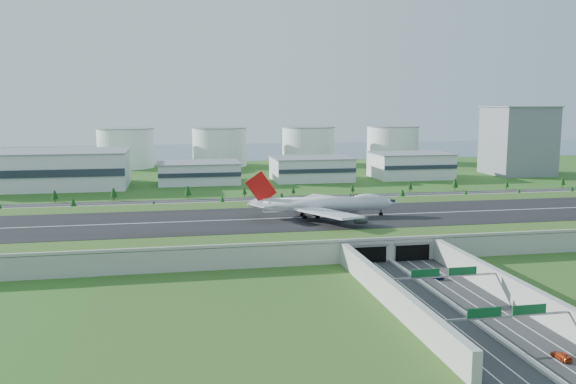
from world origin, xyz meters
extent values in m
plane|color=#204515|center=(0.00, 0.00, 0.00)|extent=(1200.00, 1200.00, 0.00)
cube|color=#9A9994|center=(0.00, 0.00, 4.00)|extent=(520.00, 100.00, 8.00)
cube|color=#2B571E|center=(0.00, 0.00, 8.08)|extent=(520.00, 100.00, 0.16)
cube|color=black|center=(0.00, 0.00, 8.22)|extent=(520.00, 58.00, 0.12)
cube|color=silver|center=(0.00, 0.00, 8.30)|extent=(520.00, 0.90, 0.02)
cube|color=#9A9994|center=(0.00, -49.40, 8.60)|extent=(520.00, 1.20, 1.20)
cube|color=#28282B|center=(0.00, -110.00, 0.06)|extent=(34.00, 120.00, 0.12)
cube|color=#9A9994|center=(0.00, -110.00, 0.45)|extent=(1.60, 120.00, 0.90)
cube|color=#9A9994|center=(-18.20, -100.00, 4.00)|extent=(2.40, 100.00, 8.00)
cube|color=#9A9994|center=(18.20, -100.00, 4.00)|extent=(2.40, 100.00, 8.00)
cube|color=black|center=(-8.50, -50.20, 3.20)|extent=(13.00, 1.20, 6.00)
cube|color=black|center=(8.50, -50.20, 3.20)|extent=(13.00, 1.20, 6.00)
cylinder|color=gray|center=(-19.00, -95.00, 3.50)|extent=(0.70, 0.70, 7.00)
cylinder|color=gray|center=(19.00, -95.00, 3.50)|extent=(0.70, 0.70, 7.00)
cube|color=gray|center=(0.00, -95.00, 7.20)|extent=(38.00, 0.50, 0.50)
cube|color=#0C4C23|center=(-6.00, -95.10, 8.60)|extent=(9.00, 0.30, 2.40)
cube|color=#0C4C23|center=(6.00, -95.10, 8.60)|extent=(9.00, 0.30, 2.40)
cylinder|color=gray|center=(-19.00, -130.00, 3.50)|extent=(0.70, 0.70, 7.00)
cylinder|color=gray|center=(19.00, -130.00, 3.50)|extent=(0.70, 0.70, 7.00)
cube|color=gray|center=(0.00, -130.00, 7.20)|extent=(38.00, 0.50, 0.50)
cube|color=#0C4C23|center=(-6.00, -130.10, 8.60)|extent=(9.00, 0.30, 2.40)
cube|color=#0C4C23|center=(6.00, -130.10, 8.60)|extent=(9.00, 0.30, 2.40)
cube|color=#28282B|center=(0.00, 95.00, 0.06)|extent=(560.00, 36.00, 0.12)
cylinder|color=#3D2819|center=(-167.29, 73.00, 1.17)|extent=(0.50, 0.50, 2.34)
cone|color=black|center=(-167.29, 73.00, 4.16)|extent=(3.64, 3.64, 4.69)
cylinder|color=#3D2819|center=(-131.05, 73.00, 1.46)|extent=(0.50, 0.50, 2.93)
cone|color=black|center=(-131.05, 73.00, 5.21)|extent=(4.56, 4.56, 5.86)
cylinder|color=#3D2819|center=(-89.46, 73.00, 1.05)|extent=(0.50, 0.50, 2.10)
cone|color=black|center=(-89.46, 73.00, 3.74)|extent=(3.27, 3.27, 4.20)
cylinder|color=#3D2819|center=(-52.39, 73.00, 1.29)|extent=(0.50, 0.50, 2.58)
cone|color=black|center=(-52.39, 73.00, 4.58)|extent=(4.01, 4.01, 5.15)
cylinder|color=#3D2819|center=(-19.10, 73.00, 1.50)|extent=(0.50, 0.50, 2.99)
cone|color=black|center=(-19.10, 73.00, 5.32)|extent=(4.65, 4.65, 5.98)
cylinder|color=#3D2819|center=(21.12, 73.00, 1.19)|extent=(0.50, 0.50, 2.38)
cone|color=black|center=(21.12, 73.00, 4.24)|extent=(3.71, 3.71, 4.77)
cylinder|color=#3D2819|center=(52.71, 73.00, 1.50)|extent=(0.50, 0.50, 2.99)
cone|color=black|center=(52.71, 73.00, 5.32)|extent=(4.65, 4.65, 5.98)
cylinder|color=#3D2819|center=(92.87, 73.00, 1.20)|extent=(0.50, 0.50, 2.40)
cone|color=black|center=(92.87, 73.00, 4.27)|extent=(3.74, 3.74, 4.80)
cylinder|color=#3D2819|center=(127.68, 73.00, 1.16)|extent=(0.50, 0.50, 2.33)
cone|color=black|center=(127.68, 73.00, 4.14)|extent=(3.62, 3.62, 4.65)
cylinder|color=#3D2819|center=(163.58, 73.00, 1.30)|extent=(0.50, 0.50, 2.60)
cone|color=black|center=(163.58, 73.00, 4.63)|extent=(4.05, 4.05, 5.21)
cylinder|color=#3D2819|center=(-148.14, 117.00, 1.29)|extent=(0.50, 0.50, 2.57)
cone|color=black|center=(-148.14, 117.00, 4.57)|extent=(4.00, 4.00, 5.14)
cylinder|color=#3D2819|center=(-114.33, 117.00, 1.38)|extent=(0.50, 0.50, 2.77)
cone|color=black|center=(-114.33, 117.00, 4.92)|extent=(4.31, 4.31, 5.54)
cylinder|color=#3D2819|center=(-70.05, 117.00, 1.39)|extent=(0.50, 0.50, 2.77)
cone|color=black|center=(-70.05, 117.00, 4.93)|extent=(4.31, 4.31, 5.54)
cylinder|color=#3D2819|center=(-34.91, 117.00, 1.02)|extent=(0.50, 0.50, 2.04)
cone|color=black|center=(-34.91, 117.00, 3.62)|extent=(3.17, 3.17, 4.07)
cylinder|color=#3D2819|center=(-3.68, 117.00, 1.00)|extent=(0.50, 0.50, 2.00)
cone|color=black|center=(-3.68, 117.00, 3.56)|extent=(3.11, 3.11, 4.00)
cylinder|color=#3D2819|center=(35.65, 117.00, 1.03)|extent=(0.50, 0.50, 2.05)
cone|color=black|center=(35.65, 117.00, 3.65)|extent=(3.19, 3.19, 4.11)
cylinder|color=#3D2819|center=(75.40, 117.00, 1.15)|extent=(0.50, 0.50, 2.31)
cone|color=black|center=(75.40, 117.00, 4.10)|extent=(3.59, 3.59, 4.62)
cylinder|color=#3D2819|center=(107.35, 117.00, 1.45)|extent=(0.50, 0.50, 2.89)
cone|color=black|center=(107.35, 117.00, 5.14)|extent=(4.50, 4.50, 5.79)
cylinder|color=#3D2819|center=(145.51, 117.00, 1.00)|extent=(0.50, 0.50, 1.99)
cone|color=black|center=(145.51, 117.00, 3.55)|extent=(3.10, 3.10, 3.99)
cylinder|color=#3D2819|center=(187.93, 117.00, 1.26)|extent=(0.50, 0.50, 2.52)
cone|color=black|center=(187.93, 117.00, 4.47)|extent=(3.92, 3.92, 5.03)
cube|color=silver|center=(-170.00, 185.00, 12.50)|extent=(120.00, 60.00, 25.00)
cube|color=silver|center=(-60.00, 190.00, 7.50)|extent=(58.00, 42.00, 15.00)
cube|color=silver|center=(25.00, 190.00, 8.50)|extent=(58.00, 42.00, 17.00)
cube|color=silver|center=(105.00, 190.00, 9.50)|extent=(58.00, 42.00, 19.00)
cube|color=slate|center=(200.00, 195.00, 27.50)|extent=(46.00, 46.00, 55.00)
cylinder|color=white|center=(-120.00, 310.00, 17.50)|extent=(50.00, 50.00, 35.00)
cylinder|color=white|center=(-35.00, 310.00, 17.50)|extent=(50.00, 50.00, 35.00)
cylinder|color=white|center=(50.00, 310.00, 17.50)|extent=(50.00, 50.00, 35.00)
cylinder|color=white|center=(135.00, 310.00, 17.50)|extent=(50.00, 50.00, 35.00)
cube|color=#38546C|center=(0.00, 480.00, 0.03)|extent=(1200.00, 260.00, 0.06)
cylinder|color=silver|center=(-12.57, -0.41, 14.02)|extent=(55.72, 9.69, 6.34)
cone|color=silver|center=(17.08, -2.21, 14.02)|extent=(8.29, 6.80, 6.34)
cone|color=silver|center=(-42.21, 1.40, 14.42)|extent=(10.27, 6.93, 6.34)
ellipsoid|color=silver|center=(6.25, -1.55, 16.30)|extent=(13.78, 5.75, 3.90)
cube|color=silver|center=(-15.57, -17.08, 13.03)|extent=(25.51, 32.25, 1.56)
cube|color=silver|center=(-13.52, 16.51, 13.03)|extent=(27.74, 31.67, 1.56)
cylinder|color=#38383D|center=(-8.58, -12.55, 10.85)|extent=(5.32, 3.28, 2.97)
cylinder|color=#38383D|center=(-3.48, -23.77, 10.85)|extent=(5.32, 3.28, 2.97)
cylinder|color=#38383D|center=(-7.13, 11.16, 10.85)|extent=(5.32, 3.28, 2.97)
cylinder|color=#38383D|center=(-0.71, 21.68, 10.85)|extent=(5.32, 3.28, 2.97)
cube|color=silver|center=(-41.61, -5.09, 15.21)|extent=(10.18, 12.39, 0.59)
cube|color=silver|center=(-40.83, 7.76, 15.21)|extent=(10.96, 12.36, 0.59)
cube|color=red|center=(-41.22, 1.34, 21.94)|extent=(14.14, 1.75, 14.84)
cylinder|color=black|center=(12.96, -1.96, 8.82)|extent=(1.88, 0.69, 1.88)
cylinder|color=black|center=(-16.71, -3.33, 8.82)|extent=(1.88, 0.69, 1.88)
cylinder|color=black|center=(-16.33, 2.99, 8.82)|extent=(1.88, 0.69, 1.88)
cylinder|color=black|center=(-22.64, -2.97, 8.82)|extent=(1.88, 0.69, 1.88)
cylinder|color=black|center=(-22.25, 3.36, 8.82)|extent=(1.88, 0.69, 1.88)
imported|color=#A7A6AB|center=(-8.72, -91.64, 0.79)|extent=(2.14, 4.14, 1.35)
imported|color=white|center=(-11.75, -113.77, 0.93)|extent=(2.18, 5.08, 1.63)
imported|color=#0C143F|center=(7.21, -74.00, 0.94)|extent=(4.65, 6.49, 1.64)
imported|color=#A52F0F|center=(7.98, -140.61, 0.96)|extent=(2.61, 5.90, 1.68)
imported|color=#4E4D52|center=(-164.45, 86.38, 0.97)|extent=(5.35, 3.56, 1.69)
imported|color=black|center=(34.62, 103.33, 0.98)|extent=(5.49, 3.03, 1.71)
imported|color=silver|center=(154.77, 87.86, 0.92)|extent=(6.12, 3.51, 1.61)
imported|color=silver|center=(-26.45, 101.31, 0.83)|extent=(5.09, 2.52, 1.42)
camera|label=1|loc=(-79.21, -259.87, 58.96)|focal=38.00mm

